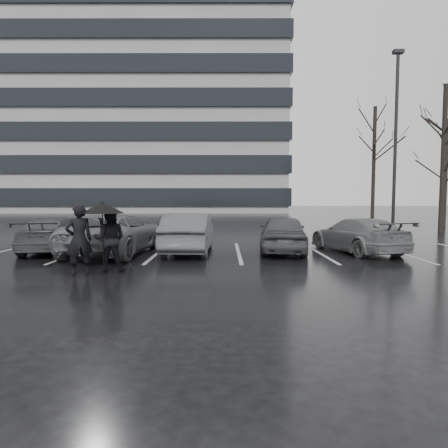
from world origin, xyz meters
The scene contains 15 objects.
ground centered at (0.00, 0.00, 0.00)m, with size 160.00×160.00×0.00m, color black.
office_building centered at (-22.00, 48.00, 14.34)m, with size 61.00×26.00×29.00m.
car_main centered at (2.15, 2.59, 0.66)m, with size 1.56×3.89×1.32m, color black.
car_west_a centered at (-1.13, 2.52, 0.69)m, with size 1.47×4.21×1.39m, color #2C2C2E.
car_west_b centered at (-3.64, 2.29, 0.68)m, with size 2.26×4.91×1.36m, color #454547.
car_west_c centered at (-5.99, 2.76, 0.60)m, with size 1.68×4.13×1.20m, color black.
car_east centered at (4.76, 2.55, 0.60)m, with size 1.69×4.16×1.21m, color #454547.
pedestrian_left centered at (-3.48, -1.36, 0.88)m, with size 0.64×0.42×1.75m, color black.
pedestrian_right centered at (-2.85, -0.90, 0.84)m, with size 0.81×0.63×1.67m, color black.
umbrella centered at (-2.96, -1.13, 1.66)m, with size 1.07×1.07×1.82m.
lamp_post centered at (8.33, 7.69, 4.07)m, with size 0.49×0.49×8.89m.
stall_stripes centered at (-0.80, 2.50, 0.00)m, with size 19.72×5.00×0.00m.
tree_east centered at (12.00, 10.00, 4.00)m, with size 0.26×0.26×8.00m, color black.
tree_ne centered at (14.50, 14.00, 3.50)m, with size 0.26×0.26×7.00m, color black.
tree_north centered at (11.00, 17.00, 4.25)m, with size 0.26×0.26×8.50m, color black.
Camera 1 is at (0.11, -10.51, 1.90)m, focal length 30.00 mm.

